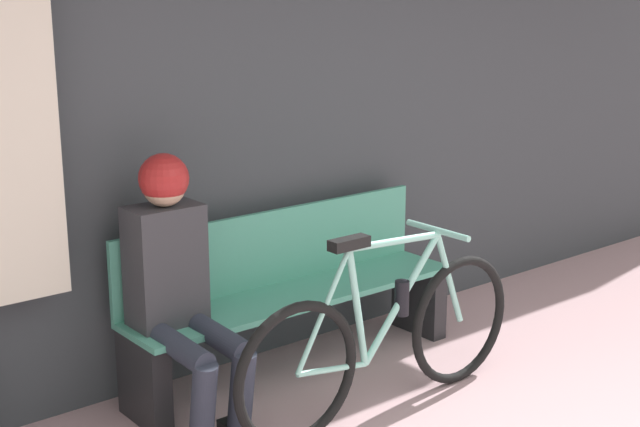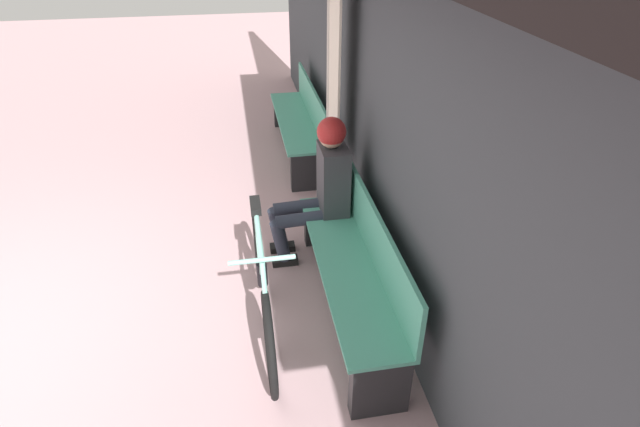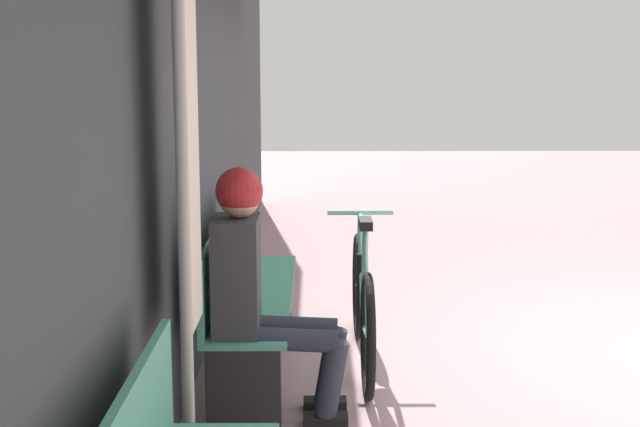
% 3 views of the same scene
% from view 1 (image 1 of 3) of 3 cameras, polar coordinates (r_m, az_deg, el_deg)
% --- Properties ---
extents(storefront_wall, '(12.00, 0.56, 3.20)m').
position_cam_1_polar(storefront_wall, '(4.71, -3.96, 10.36)').
color(storefront_wall, '#3D4247').
rests_on(storefront_wall, ground_plane).
extents(park_bench_near, '(1.90, 0.42, 0.85)m').
position_cam_1_polar(park_bench_near, '(4.70, -1.89, -5.27)').
color(park_bench_near, '#51A88E').
rests_on(park_bench_near, ground_plane).
extents(bicycle, '(1.72, 0.40, 0.91)m').
position_cam_1_polar(bicycle, '(4.26, 4.19, -7.99)').
color(bicycle, black).
rests_on(bicycle, ground_plane).
extents(person_seated, '(0.34, 0.66, 1.26)m').
position_cam_1_polar(person_seated, '(4.12, -9.16, -3.80)').
color(person_seated, '#2D3342').
rests_on(person_seated, ground_plane).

